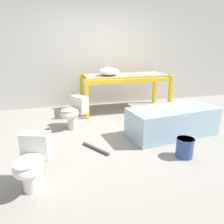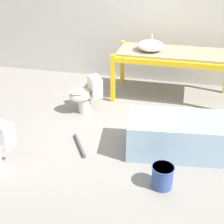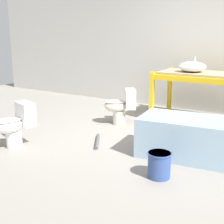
% 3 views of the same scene
% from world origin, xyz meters
% --- Properties ---
extents(ground_plane, '(12.00, 12.00, 0.00)m').
position_xyz_m(ground_plane, '(0.00, 0.00, 0.00)').
color(ground_plane, gray).
extents(warehouse_wall_rear, '(10.80, 0.08, 3.20)m').
position_xyz_m(warehouse_wall_rear, '(0.00, 2.06, 1.60)').
color(warehouse_wall_rear, beige).
rests_on(warehouse_wall_rear, ground_plane).
extents(shelving_rack, '(2.05, 0.91, 0.87)m').
position_xyz_m(shelving_rack, '(0.53, 1.29, 0.75)').
color(shelving_rack, yellow).
rests_on(shelving_rack, ground_plane).
extents(sink_basin, '(0.46, 0.46, 0.26)m').
position_xyz_m(sink_basin, '(0.13, 1.23, 0.96)').
color(sink_basin, white).
rests_on(sink_basin, shelving_rack).
extents(bathtub_main, '(1.63, 0.86, 0.50)m').
position_xyz_m(bathtub_main, '(0.85, -0.41, 0.29)').
color(bathtub_main, '#99B7CC').
rests_on(bathtub_main, ground_plane).
extents(toilet_near, '(0.61, 0.55, 0.60)m').
position_xyz_m(toilet_near, '(-0.80, 0.38, 0.32)').
color(toilet_near, silver).
rests_on(toilet_near, ground_plane).
extents(toilet_far, '(0.46, 0.60, 0.60)m').
position_xyz_m(toilet_far, '(-1.44, -1.35, 0.32)').
color(toilet_far, white).
rests_on(toilet_far, ground_plane).
extents(bucket_white, '(0.26, 0.26, 0.28)m').
position_xyz_m(bucket_white, '(0.61, -1.18, 0.15)').
color(bucket_white, '#334C8C').
rests_on(bucket_white, ground_plane).
extents(loose_pipe, '(0.33, 0.50, 0.05)m').
position_xyz_m(loose_pipe, '(-0.58, -0.64, 0.02)').
color(loose_pipe, '#4C4C51').
rests_on(loose_pipe, ground_plane).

